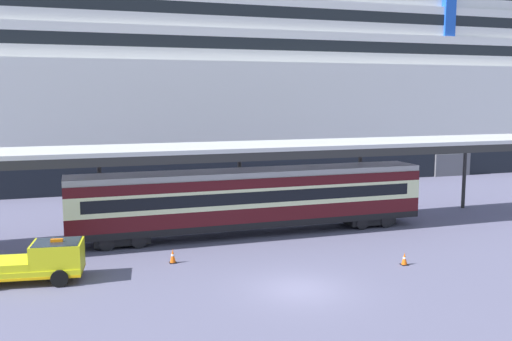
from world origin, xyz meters
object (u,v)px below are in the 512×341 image
object	(u,v)px
service_truck	(37,261)
traffic_cone_near	(173,256)
cruise_ship	(70,59)
train_carriage	(252,198)
traffic_cone_mid	(404,259)

from	to	relation	value
service_truck	traffic_cone_near	xyz separation A→B (m)	(6.57, 0.91, -0.62)
cruise_ship	service_truck	world-z (taller)	cruise_ship
train_carriage	traffic_cone_near	world-z (taller)	train_carriage
traffic_cone_mid	train_carriage	bearing A→B (deg)	122.61
cruise_ship	traffic_cone_near	distance (m)	38.14
cruise_ship	traffic_cone_mid	size ratio (longest dim) A/B	250.79
cruise_ship	traffic_cone_near	size ratio (longest dim) A/B	215.72
cruise_ship	traffic_cone_near	world-z (taller)	cruise_ship
cruise_ship	train_carriage	size ratio (longest dim) A/B	7.28
train_carriage	traffic_cone_near	bearing A→B (deg)	-142.01
cruise_ship	service_truck	bearing A→B (deg)	-93.04
service_truck	traffic_cone_mid	bearing A→B (deg)	-10.04
train_carriage	traffic_cone_mid	bearing A→B (deg)	-57.39
traffic_cone_mid	traffic_cone_near	bearing A→B (deg)	160.23
traffic_cone_near	cruise_ship	bearing A→B (deg)	97.35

